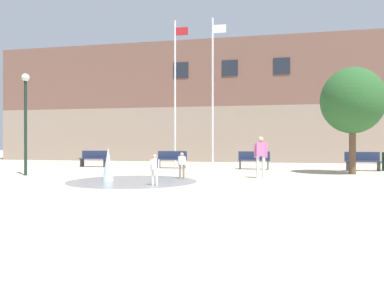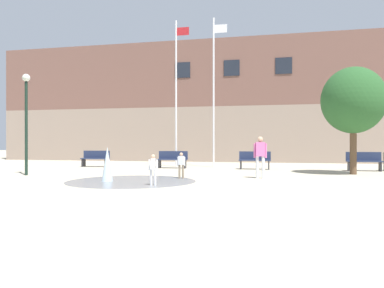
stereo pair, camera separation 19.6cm
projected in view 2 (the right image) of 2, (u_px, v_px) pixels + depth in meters
ground_plane at (154, 198)px, 9.13m from camera, size 100.00×100.00×0.00m
library_building at (236, 104)px, 28.84m from camera, size 36.00×6.05×8.69m
splash_fountain at (119, 172)px, 13.17m from camera, size 4.53×4.53×1.22m
park_bench_far_left at (95, 158)px, 21.08m from camera, size 1.60×0.44×0.91m
park_bench_left_of_flagpoles at (173, 159)px, 19.95m from camera, size 1.60×0.44×0.91m
park_bench_center at (255, 160)px, 19.07m from camera, size 1.60×0.44×0.91m
park_bench_far_right at (364, 161)px, 17.91m from camera, size 1.60×0.44×0.91m
adult_near_bench at (260, 154)px, 14.20m from camera, size 0.50×0.25×1.59m
child_with_pink_shirt at (153, 167)px, 11.86m from camera, size 0.31×0.23×0.99m
child_in_fountain at (181, 163)px, 14.14m from camera, size 0.31×0.14×0.99m
flagpole_left at (177, 89)px, 21.14m from camera, size 0.80×0.10×8.26m
flagpole_right at (214, 88)px, 20.67m from camera, size 0.80×0.10×8.27m
lamp_post_left_lane at (26, 110)px, 15.60m from camera, size 0.32×0.32×4.23m
street_tree_near_building at (353, 101)px, 15.97m from camera, size 2.67×2.67×4.59m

